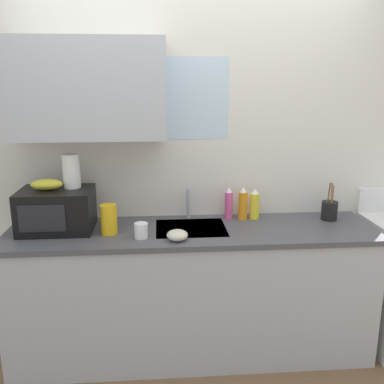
{
  "coord_description": "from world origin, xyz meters",
  "views": [
    {
      "loc": [
        -0.21,
        -2.64,
        1.83
      ],
      "look_at": [
        0.0,
        0.0,
        1.15
      ],
      "focal_mm": 39.89,
      "sensor_mm": 36.0,
      "label": 1
    }
  ],
  "objects_px": {
    "small_bowl": "(177,235)",
    "dish_soap_bottle_orange": "(243,204)",
    "dish_soap_bottle_pink": "(229,204)",
    "dish_soap_bottle_yellow": "(254,204)",
    "microwave": "(57,210)",
    "cereal_canister": "(109,219)",
    "utensil_crock": "(329,210)",
    "paper_towel_roll": "(71,171)",
    "banana_bunch": "(47,184)",
    "mug_white": "(141,230)"
  },
  "relations": [
    {
      "from": "dish_soap_bottle_yellow",
      "to": "small_bowl",
      "type": "distance_m",
      "value": 0.69
    },
    {
      "from": "dish_soap_bottle_pink",
      "to": "small_bowl",
      "type": "relative_size",
      "value": 1.73
    },
    {
      "from": "dish_soap_bottle_orange",
      "to": "cereal_canister",
      "type": "height_order",
      "value": "dish_soap_bottle_orange"
    },
    {
      "from": "banana_bunch",
      "to": "small_bowl",
      "type": "xyz_separation_m",
      "value": [
        0.82,
        -0.25,
        -0.27
      ]
    },
    {
      "from": "mug_white",
      "to": "utensil_crock",
      "type": "distance_m",
      "value": 1.32
    },
    {
      "from": "mug_white",
      "to": "utensil_crock",
      "type": "relative_size",
      "value": 0.35
    },
    {
      "from": "dish_soap_bottle_orange",
      "to": "banana_bunch",
      "type": "bearing_deg",
      "value": -174.29
    },
    {
      "from": "dish_soap_bottle_pink",
      "to": "dish_soap_bottle_yellow",
      "type": "relative_size",
      "value": 1.04
    },
    {
      "from": "paper_towel_roll",
      "to": "dish_soap_bottle_yellow",
      "type": "distance_m",
      "value": 1.26
    },
    {
      "from": "paper_towel_roll",
      "to": "cereal_canister",
      "type": "bearing_deg",
      "value": -32.01
    },
    {
      "from": "small_bowl",
      "to": "dish_soap_bottle_orange",
      "type": "bearing_deg",
      "value": 38.53
    },
    {
      "from": "paper_towel_roll",
      "to": "small_bowl",
      "type": "xyz_separation_m",
      "value": [
        0.67,
        -0.3,
        -0.35
      ]
    },
    {
      "from": "microwave",
      "to": "cereal_canister",
      "type": "distance_m",
      "value": 0.36
    },
    {
      "from": "dish_soap_bottle_pink",
      "to": "dish_soap_bottle_yellow",
      "type": "height_order",
      "value": "dish_soap_bottle_pink"
    },
    {
      "from": "banana_bunch",
      "to": "microwave",
      "type": "bearing_deg",
      "value": -1.8
    },
    {
      "from": "banana_bunch",
      "to": "small_bowl",
      "type": "relative_size",
      "value": 1.54
    },
    {
      "from": "paper_towel_roll",
      "to": "mug_white",
      "type": "bearing_deg",
      "value": -28.33
    },
    {
      "from": "banana_bunch",
      "to": "dish_soap_bottle_orange",
      "type": "distance_m",
      "value": 1.31
    },
    {
      "from": "dish_soap_bottle_pink",
      "to": "utensil_crock",
      "type": "height_order",
      "value": "utensil_crock"
    },
    {
      "from": "microwave",
      "to": "cereal_canister",
      "type": "height_order",
      "value": "microwave"
    },
    {
      "from": "banana_bunch",
      "to": "small_bowl",
      "type": "bearing_deg",
      "value": -17.05
    },
    {
      "from": "dish_soap_bottle_orange",
      "to": "utensil_crock",
      "type": "height_order",
      "value": "utensil_crock"
    },
    {
      "from": "utensil_crock",
      "to": "small_bowl",
      "type": "distance_m",
      "value": 1.12
    },
    {
      "from": "dish_soap_bottle_orange",
      "to": "mug_white",
      "type": "bearing_deg",
      "value": -155.37
    },
    {
      "from": "cereal_canister",
      "to": "utensil_crock",
      "type": "distance_m",
      "value": 1.51
    },
    {
      "from": "banana_bunch",
      "to": "paper_towel_roll",
      "type": "bearing_deg",
      "value": 18.43
    },
    {
      "from": "paper_towel_roll",
      "to": "dish_soap_bottle_orange",
      "type": "xyz_separation_m",
      "value": [
        1.14,
        0.08,
        -0.27
      ]
    },
    {
      "from": "mug_white",
      "to": "paper_towel_roll",
      "type": "bearing_deg",
      "value": 151.67
    },
    {
      "from": "microwave",
      "to": "small_bowl",
      "type": "xyz_separation_m",
      "value": [
        0.77,
        -0.25,
        -0.1
      ]
    },
    {
      "from": "dish_soap_bottle_orange",
      "to": "small_bowl",
      "type": "xyz_separation_m",
      "value": [
        -0.48,
        -0.38,
        -0.08
      ]
    },
    {
      "from": "dish_soap_bottle_pink",
      "to": "utensil_crock",
      "type": "relative_size",
      "value": 0.83
    },
    {
      "from": "microwave",
      "to": "mug_white",
      "type": "bearing_deg",
      "value": -19.06
    },
    {
      "from": "mug_white",
      "to": "small_bowl",
      "type": "relative_size",
      "value": 0.73
    },
    {
      "from": "paper_towel_roll",
      "to": "utensil_crock",
      "type": "relative_size",
      "value": 0.81
    },
    {
      "from": "dish_soap_bottle_pink",
      "to": "dish_soap_bottle_orange",
      "type": "xyz_separation_m",
      "value": [
        0.1,
        -0.02,
        0.0
      ]
    },
    {
      "from": "paper_towel_roll",
      "to": "utensil_crock",
      "type": "xyz_separation_m",
      "value": [
        1.74,
        0.02,
        -0.31
      ]
    },
    {
      "from": "dish_soap_bottle_pink",
      "to": "small_bowl",
      "type": "xyz_separation_m",
      "value": [
        -0.38,
        -0.4,
        -0.07
      ]
    },
    {
      "from": "dish_soap_bottle_yellow",
      "to": "utensil_crock",
      "type": "relative_size",
      "value": 0.8
    },
    {
      "from": "dish_soap_bottle_orange",
      "to": "small_bowl",
      "type": "bearing_deg",
      "value": -141.47
    },
    {
      "from": "utensil_crock",
      "to": "small_bowl",
      "type": "relative_size",
      "value": 2.09
    },
    {
      "from": "microwave",
      "to": "cereal_canister",
      "type": "relative_size",
      "value": 2.41
    },
    {
      "from": "dish_soap_bottle_yellow",
      "to": "utensil_crock",
      "type": "height_order",
      "value": "utensil_crock"
    },
    {
      "from": "mug_white",
      "to": "microwave",
      "type": "bearing_deg",
      "value": 160.94
    },
    {
      "from": "dish_soap_bottle_yellow",
      "to": "utensil_crock",
      "type": "distance_m",
      "value": 0.52
    },
    {
      "from": "microwave",
      "to": "mug_white",
      "type": "relative_size",
      "value": 4.84
    },
    {
      "from": "banana_bunch",
      "to": "paper_towel_roll",
      "type": "height_order",
      "value": "paper_towel_roll"
    },
    {
      "from": "dish_soap_bottle_orange",
      "to": "dish_soap_bottle_yellow",
      "type": "relative_size",
      "value": 1.07
    },
    {
      "from": "paper_towel_roll",
      "to": "dish_soap_bottle_yellow",
      "type": "bearing_deg",
      "value": 4.23
    },
    {
      "from": "cereal_canister",
      "to": "dish_soap_bottle_pink",
      "type": "bearing_deg",
      "value": 17.47
    },
    {
      "from": "dish_soap_bottle_pink",
      "to": "paper_towel_roll",
      "type": "bearing_deg",
      "value": -174.35
    }
  ]
}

